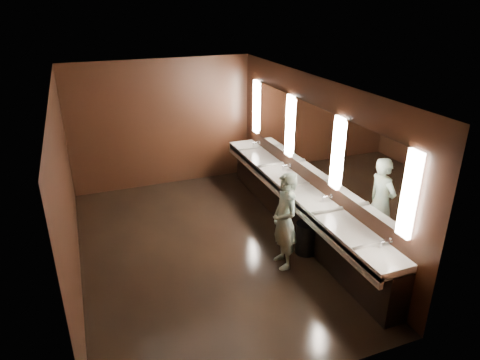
# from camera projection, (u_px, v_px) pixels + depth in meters

# --- Properties ---
(floor) EXTENTS (6.00, 6.00, 0.00)m
(floor) POSITION_uv_depth(u_px,v_px,m) (204.00, 249.00, 7.33)
(floor) COLOR black
(floor) RESTS_ON ground
(ceiling) EXTENTS (4.00, 6.00, 0.02)m
(ceiling) POSITION_uv_depth(u_px,v_px,m) (197.00, 85.00, 6.21)
(ceiling) COLOR #2D2D2B
(ceiling) RESTS_ON wall_back
(wall_back) EXTENTS (4.00, 0.02, 2.80)m
(wall_back) POSITION_uv_depth(u_px,v_px,m) (162.00, 124.00, 9.34)
(wall_back) COLOR black
(wall_back) RESTS_ON floor
(wall_front) EXTENTS (4.00, 0.02, 2.80)m
(wall_front) POSITION_uv_depth(u_px,v_px,m) (286.00, 283.00, 4.20)
(wall_front) COLOR black
(wall_front) RESTS_ON floor
(wall_left) EXTENTS (0.02, 6.00, 2.80)m
(wall_left) POSITION_uv_depth(u_px,v_px,m) (66.00, 193.00, 6.11)
(wall_left) COLOR black
(wall_left) RESTS_ON floor
(wall_right) EXTENTS (0.02, 6.00, 2.80)m
(wall_right) POSITION_uv_depth(u_px,v_px,m) (311.00, 158.00, 7.43)
(wall_right) COLOR black
(wall_right) RESTS_ON floor
(sink_counter) EXTENTS (0.55, 5.40, 1.01)m
(sink_counter) POSITION_uv_depth(u_px,v_px,m) (298.00, 206.00, 7.72)
(sink_counter) COLOR black
(sink_counter) RESTS_ON floor
(mirror_band) EXTENTS (0.06, 5.03, 1.15)m
(mirror_band) POSITION_uv_depth(u_px,v_px,m) (312.00, 138.00, 7.28)
(mirror_band) COLOR white
(mirror_band) RESTS_ON wall_right
(person) EXTENTS (0.42, 0.60, 1.58)m
(person) POSITION_uv_depth(u_px,v_px,m) (285.00, 221.00, 6.60)
(person) COLOR #7EB7BC
(person) RESTS_ON floor
(trash_bin) EXTENTS (0.37, 0.37, 0.55)m
(trash_bin) POSITION_uv_depth(u_px,v_px,m) (306.00, 238.00, 7.13)
(trash_bin) COLOR black
(trash_bin) RESTS_ON floor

